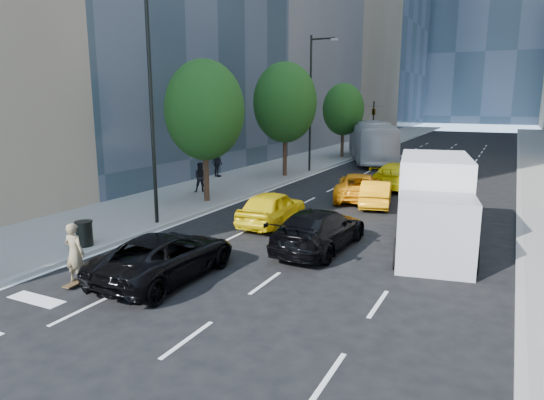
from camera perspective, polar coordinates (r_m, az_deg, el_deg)
The scene contains 20 objects.
ground at distance 15.54m, azimuth -4.10°, elevation -9.11°, with size 160.00×160.00×0.00m, color black.
sidewalk_left at distance 45.87m, azimuth 5.28°, elevation 4.85°, with size 6.00×120.00×0.15m, color slate.
lamp_near at distance 21.47m, azimuth -13.72°, elevation 12.18°, with size 2.13×0.22×10.00m.
lamp_far at distance 37.12m, azimuth 4.81°, elevation 12.13°, with size 2.13×0.22×10.00m.
tree_near at distance 26.00m, azimuth -7.95°, elevation 10.40°, with size 4.20×4.20×7.46m.
tree_mid at distance 34.72m, azimuth 1.55°, elevation 11.38°, with size 4.50×4.50×7.99m.
tree_far at distance 46.83m, azimuth 8.38°, elevation 10.50°, with size 3.90×3.90×6.92m.
traffic_signal at distance 54.29m, azimuth 11.87°, elevation 10.12°, with size 2.48×0.53×5.20m.
skateboarder at distance 15.70m, azimuth -22.18°, elevation -6.21°, with size 0.67×0.44×1.84m, color #736348.
black_sedan_lincoln at distance 15.61m, azimuth -12.41°, elevation -6.42°, with size 2.42×5.25×1.46m, color black.
black_sedan_mercedes at distance 18.19m, azimuth 5.60°, elevation -3.45°, with size 2.17×5.34×1.55m, color black.
taxi_a at distance 21.72m, azimuth 0.02°, elevation -0.90°, with size 1.83×4.55×1.55m, color yellow.
taxi_b at distance 26.07m, azimuth 12.15°, elevation 0.79°, with size 1.47×4.21×1.39m, color #FF9C0D.
taxi_c at distance 27.62m, azimuth 10.20°, elevation 1.58°, with size 2.47×5.35×1.49m, color #FF9D0D.
taxi_d at distance 31.70m, azimuth 14.83°, elevation 2.81°, with size 2.31×5.69×1.65m, color yellow.
city_bus at distance 45.20m, azimuth 11.60°, elevation 6.77°, with size 3.03×12.96×3.61m, color #B5B7BB.
box_truck at distance 19.30m, azimuth 18.50°, elevation -0.26°, with size 3.74×7.38×3.37m.
pedestrian_a at distance 28.84m, azimuth -8.33°, elevation 2.65°, with size 0.86×0.67×1.77m, color black.
pedestrian_b at distance 34.54m, azimuth -6.46°, elevation 4.31°, with size 1.13×0.47×1.92m, color black.
trash_can at distance 19.41m, azimuth -21.21°, elevation -3.76°, with size 0.60×0.60×0.91m, color black.
Camera 1 is at (7.44, -12.48, 5.52)m, focal length 32.00 mm.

